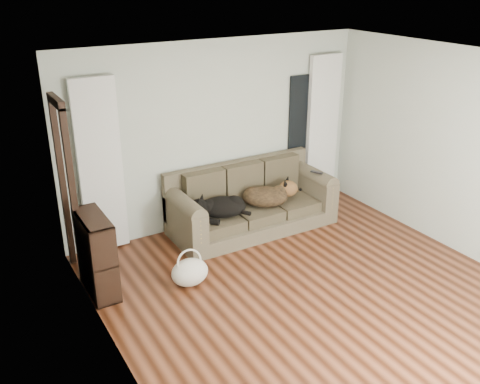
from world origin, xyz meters
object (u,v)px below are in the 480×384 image
sofa (253,199)px  bookshelf (96,252)px  dog_shepherd (268,195)px  tote_bag (190,272)px  dog_black_lab (220,207)px

sofa → bookshelf: size_ratio=2.48×
sofa → dog_shepherd: sofa is taller
tote_bag → bookshelf: 1.09m
dog_black_lab → dog_shepherd: size_ratio=0.95×
dog_shepherd → tote_bag: bearing=57.3°
sofa → dog_shepherd: 0.22m
sofa → bookshelf: (-2.36, -0.47, 0.05)m
dog_black_lab → dog_shepherd: dog_shepherd is taller
tote_bag → dog_black_lab: bearing=44.0°
dog_shepherd → sofa: bearing=10.2°
sofa → tote_bag: size_ratio=5.21×
dog_black_lab → tote_bag: bearing=-111.3°
sofa → dog_black_lab: sofa is taller
tote_bag → bookshelf: size_ratio=0.48×
dog_shepherd → bookshelf: size_ratio=0.71×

